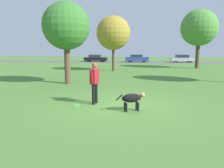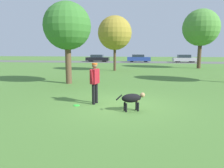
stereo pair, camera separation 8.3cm
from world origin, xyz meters
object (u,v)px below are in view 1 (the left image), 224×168
(dog, at_px, (133,98))
(parked_car_silver, at_px, (182,59))
(frisbee, at_px, (76,105))
(tree_far_right, at_px, (199,28))
(parked_car_black, at_px, (96,58))
(parked_car_blue, at_px, (137,58))
(tree_mid_center, at_px, (113,33))
(tree_near_left, at_px, (66,26))
(person, at_px, (95,80))

(dog, relative_size, parked_car_silver, 0.27)
(frisbee, relative_size, tree_far_right, 0.04)
(dog, distance_m, tree_far_right, 20.81)
(parked_car_black, distance_m, parked_car_blue, 7.41)
(tree_mid_center, bearing_deg, parked_car_black, 107.30)
(parked_car_blue, bearing_deg, parked_car_black, 177.26)
(parked_car_black, bearing_deg, dog, -77.80)
(tree_near_left, height_order, tree_far_right, tree_far_right)
(dog, xyz_separation_m, parked_car_blue, (-0.08, 31.12, 0.22))
(frisbee, xyz_separation_m, parked_car_black, (-5.28, 30.89, 0.63))
(tree_far_right, relative_size, parked_car_blue, 1.68)
(dog, xyz_separation_m, frisbee, (-2.21, 0.47, -0.45))
(dog, height_order, parked_car_blue, parked_car_blue)
(parked_car_blue, xyz_separation_m, parked_car_silver, (7.85, 0.40, -0.02))
(person, xyz_separation_m, frisbee, (-0.66, -0.41, -0.98))
(person, relative_size, tree_far_right, 0.25)
(frisbee, bearing_deg, parked_car_blue, 86.02)
(tree_mid_center, relative_size, tree_far_right, 0.83)
(parked_car_blue, height_order, parked_car_silver, parked_car_blue)
(dog, bearing_deg, frisbee, 145.69)
(tree_near_left, bearing_deg, person, -61.11)
(tree_near_left, height_order, parked_car_black, tree_near_left)
(person, bearing_deg, tree_far_right, -11.05)
(tree_mid_center, distance_m, tree_far_right, 10.34)
(frisbee, distance_m, tree_far_right, 21.35)
(person, xyz_separation_m, parked_car_black, (-5.94, 30.48, -0.35))
(frisbee, relative_size, tree_near_left, 0.05)
(person, height_order, frisbee, person)
(dog, relative_size, frisbee, 4.28)
(tree_near_left, xyz_separation_m, parked_car_blue, (4.27, 25.16, -2.95))
(dog, distance_m, frisbee, 2.31)
(dog, height_order, parked_car_black, parked_car_black)
(frisbee, relative_size, parked_car_black, 0.06)
(tree_mid_center, relative_size, parked_car_blue, 1.39)
(tree_mid_center, bearing_deg, tree_near_left, -101.98)
(person, xyz_separation_m, tree_far_right, (8.61, 18.25, 3.67))
(parked_car_silver, bearing_deg, parked_car_blue, -179.00)
(frisbee, relative_size, tree_mid_center, 0.04)
(dog, height_order, tree_near_left, tree_near_left)
(parked_car_black, bearing_deg, parked_car_blue, -3.05)
(frisbee, bearing_deg, tree_mid_center, 90.81)
(tree_mid_center, bearing_deg, dog, -80.87)
(parked_car_black, bearing_deg, person, -80.21)
(parked_car_black, height_order, parked_car_blue, parked_car_blue)
(tree_near_left, relative_size, parked_car_black, 1.25)
(tree_far_right, xyz_separation_m, parked_car_silver, (0.71, 12.40, -4.00))
(person, relative_size, dog, 1.57)
(person, distance_m, parked_car_silver, 32.03)
(parked_car_black, xyz_separation_m, parked_car_silver, (15.26, 0.17, 0.02))
(person, bearing_deg, parked_car_silver, -2.72)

